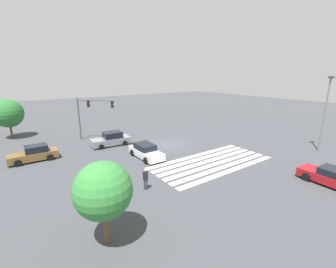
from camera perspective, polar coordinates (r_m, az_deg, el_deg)
The scene contains 11 objects.
ground_plane at distance 28.64m, azimuth 0.00°, elevation -2.51°, with size 131.85×131.85×0.00m, color #3D3F44.
crosswalk_markings at distance 23.17m, azimuth 11.03°, elevation -7.11°, with size 12.41×5.35×0.01m.
traffic_signal_mast at distance 31.20m, azimuth -19.31°, elevation 5.65°, with size 3.71×3.71×5.59m.
car_0 at distance 22.38m, azimuth 36.29°, elevation -8.88°, with size 2.28×4.74×1.41m.
car_1 at distance 26.73m, azimuth -30.86°, elevation -4.38°, with size 4.51×1.93×1.59m.
car_2 at distance 23.94m, azimuth -5.66°, elevation -4.40°, with size 2.09×4.68×1.48m.
car_3 at distance 28.75m, azimuth -14.20°, elevation -1.33°, with size 4.79×2.32×1.69m.
pedestrian at distance 17.47m, azimuth -5.75°, elevation -11.07°, with size 0.41×0.41×1.71m.
street_light_pole_a at distance 30.56m, azimuth 35.13°, elevation 5.47°, with size 0.80×0.36×8.37m.
tree_corner_a at distance 37.40m, azimuth -35.54°, elevation 4.27°, with size 3.82×3.82×5.37m.
tree_corner_b at distance 11.87m, azimuth -16.15°, elevation -13.65°, with size 2.95×2.95×4.52m.
Camera 1 is at (-15.71, -22.34, 8.60)m, focal length 24.00 mm.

